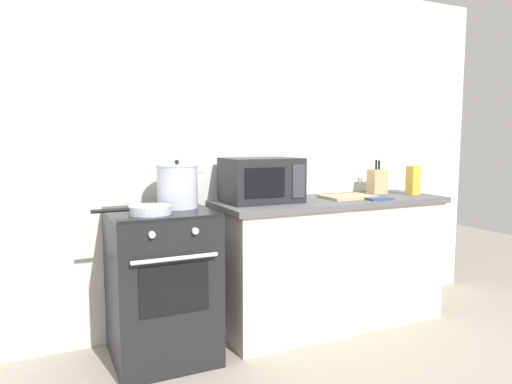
% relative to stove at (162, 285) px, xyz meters
% --- Properties ---
extents(back_wall, '(4.40, 0.10, 2.50)m').
position_rel_stove_xyz_m(back_wall, '(0.65, 0.37, 0.79)').
color(back_wall, silver).
rests_on(back_wall, ground_plane).
extents(lower_cabinet_right, '(1.64, 0.56, 0.88)m').
position_rel_stove_xyz_m(lower_cabinet_right, '(1.25, 0.02, -0.02)').
color(lower_cabinet_right, beige).
rests_on(lower_cabinet_right, ground_plane).
extents(countertop_right, '(1.70, 0.60, 0.04)m').
position_rel_stove_xyz_m(countertop_right, '(1.25, 0.02, 0.44)').
color(countertop_right, '#59595E').
rests_on(countertop_right, lower_cabinet_right).
extents(stove, '(0.60, 0.64, 0.92)m').
position_rel_stove_xyz_m(stove, '(0.00, 0.00, 0.00)').
color(stove, black).
rests_on(stove, ground_plane).
extents(stock_pot, '(0.34, 0.26, 0.30)m').
position_rel_stove_xyz_m(stock_pot, '(0.13, 0.06, 0.60)').
color(stock_pot, silver).
rests_on(stock_pot, stove).
extents(frying_pan, '(0.44, 0.24, 0.05)m').
position_rel_stove_xyz_m(frying_pan, '(-0.09, -0.12, 0.48)').
color(frying_pan, silver).
rests_on(frying_pan, stove).
extents(microwave, '(0.50, 0.37, 0.30)m').
position_rel_stove_xyz_m(microwave, '(0.71, 0.08, 0.61)').
color(microwave, '#232326').
rests_on(microwave, countertop_right).
extents(cutting_board, '(0.36, 0.26, 0.02)m').
position_rel_stove_xyz_m(cutting_board, '(1.37, 0.00, 0.47)').
color(cutting_board, tan).
rests_on(cutting_board, countertop_right).
extents(knife_block, '(0.13, 0.10, 0.27)m').
position_rel_stove_xyz_m(knife_block, '(1.76, 0.14, 0.56)').
color(knife_block, tan).
rests_on(knife_block, countertop_right).
extents(pasta_box, '(0.08, 0.08, 0.22)m').
position_rel_stove_xyz_m(pasta_box, '(1.96, -0.03, 0.57)').
color(pasta_box, gold).
rests_on(pasta_box, countertop_right).
extents(oven_mitt, '(0.18, 0.14, 0.02)m').
position_rel_stove_xyz_m(oven_mitt, '(1.51, -0.16, 0.47)').
color(oven_mitt, '#33477A').
rests_on(oven_mitt, countertop_right).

